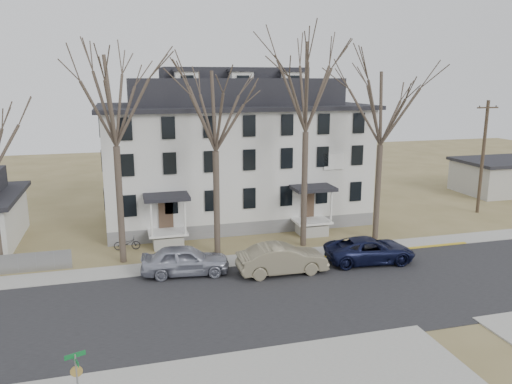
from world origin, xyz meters
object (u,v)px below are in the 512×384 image
object	(u,v)px
tree_far_left	(113,94)
utility_pole_far	(483,156)
boarding_house	(234,153)
car_tan	(282,260)
tree_center	(307,81)
tree_mid_right	(383,103)
street_sign	(77,375)
car_navy	(370,251)
car_silver	(185,261)
bicycle_left	(127,244)
tree_mid_left	(215,105)

from	to	relation	value
tree_far_left	utility_pole_far	xyz separation A→B (m)	(29.50, 4.20, -5.44)
boarding_house	car_tan	world-z (taller)	boarding_house
boarding_house	tree_center	world-z (taller)	tree_center
tree_mid_right	utility_pole_far	world-z (taller)	tree_mid_right
car_tan	street_sign	distance (m)	14.85
tree_center	car_navy	xyz separation A→B (m)	(2.84, -4.16, -10.31)
boarding_house	utility_pole_far	distance (m)	20.88
tree_far_left	street_sign	xyz separation A→B (m)	(-1.61, -14.85, -8.72)
boarding_house	car_silver	bearing A→B (deg)	-115.98
street_sign	tree_far_left	bearing A→B (deg)	63.82
car_navy	bicycle_left	bearing A→B (deg)	72.51
tree_mid_left	car_tan	bearing A→B (deg)	-56.25
tree_far_left	street_sign	world-z (taller)	tree_far_left
utility_pole_far	car_tan	size ratio (longest dim) A/B	1.81
boarding_house	car_tan	distance (m)	13.42
tree_center	tree_mid_right	xyz separation A→B (m)	(5.50, 0.00, -1.48)
boarding_house	car_tan	bearing A→B (deg)	-90.03
boarding_house	car_silver	size ratio (longest dim) A/B	4.09
tree_center	utility_pole_far	world-z (taller)	tree_center
tree_mid_left	tree_center	size ratio (longest dim) A/B	0.87
car_silver	street_sign	bearing A→B (deg)	163.16
tree_mid_left	street_sign	bearing A→B (deg)	-117.14
tree_far_left	bicycle_left	world-z (taller)	tree_far_left
tree_mid_left	tree_center	world-z (taller)	tree_center
boarding_house	car_silver	distance (m)	13.36
tree_center	car_navy	bearing A→B (deg)	-55.62
boarding_house	tree_mid_left	bearing A→B (deg)	-110.20
tree_mid_right	street_sign	xyz separation A→B (m)	(-19.11, -14.85, -7.98)
tree_far_left	tree_mid_left	bearing A→B (deg)	0.00
tree_mid_left	tree_mid_right	xyz separation A→B (m)	(11.50, 0.00, 0.00)
car_navy	tree_mid_left	bearing A→B (deg)	70.67
tree_mid_right	car_silver	xyz separation A→B (m)	(-14.01, -3.15, -8.74)
tree_far_left	boarding_house	bearing A→B (deg)	42.18
tree_mid_left	car_tan	size ratio (longest dim) A/B	2.42
tree_mid_left	car_navy	bearing A→B (deg)	-25.18
tree_mid_right	utility_pole_far	xyz separation A→B (m)	(12.00, 4.20, -4.70)
car_tan	car_navy	distance (m)	5.86
tree_mid_right	bicycle_left	world-z (taller)	tree_mid_right
bicycle_left	tree_mid_left	bearing A→B (deg)	-105.02
tree_mid_left	utility_pole_far	distance (m)	24.33
tree_center	street_sign	size ratio (longest dim) A/B	6.09
tree_center	car_tan	distance (m)	11.55
car_tan	street_sign	size ratio (longest dim) A/B	2.18
car_tan	bicycle_left	bearing A→B (deg)	53.22
tree_far_left	tree_center	xyz separation A→B (m)	(12.00, 0.00, 0.74)
boarding_house	street_sign	distance (m)	25.61
car_navy	car_tan	bearing A→B (deg)	99.01
tree_mid_left	utility_pole_far	world-z (taller)	tree_mid_left
tree_far_left	tree_mid_left	size ratio (longest dim) A/B	1.08
utility_pole_far	bicycle_left	size ratio (longest dim) A/B	5.50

